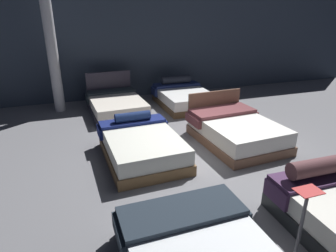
{
  "coord_description": "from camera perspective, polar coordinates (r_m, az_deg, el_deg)",
  "views": [
    {
      "loc": [
        -2.28,
        -4.93,
        2.78
      ],
      "look_at": [
        -0.37,
        0.61,
        0.45
      ],
      "focal_mm": 31.03,
      "sensor_mm": 36.0,
      "label": 1
    }
  ],
  "objects": [
    {
      "name": "ground_plane",
      "position": [
        6.11,
        5.17,
        -5.62
      ],
      "size": [
        18.0,
        18.0,
        0.02
      ],
      "primitive_type": "cube",
      "color": "slate"
    },
    {
      "name": "showroom_back_wall",
      "position": [
        10.06,
        -6.05,
        15.68
      ],
      "size": [
        18.0,
        0.06,
        3.5
      ],
      "primitive_type": "cube",
      "color": "#333D4C",
      "rests_on": "ground_plane"
    },
    {
      "name": "bed_2",
      "position": [
        5.85,
        -5.14,
        -3.92
      ],
      "size": [
        1.53,
        2.04,
        0.76
      ],
      "rotation": [
        0.0,
        0.0,
        0.03
      ],
      "color": "brown",
      "rests_on": "ground_plane"
    },
    {
      "name": "bed_3",
      "position": [
        6.7,
        13.1,
        -0.85
      ],
      "size": [
        1.69,
        2.14,
        0.96
      ],
      "rotation": [
        0.0,
        0.0,
        0.06
      ],
      "color": "brown",
      "rests_on": "ground_plane"
    },
    {
      "name": "bed_4",
      "position": [
        8.62,
        -10.12,
        4.13
      ],
      "size": [
        1.61,
        2.16,
        1.02
      ],
      "rotation": [
        0.0,
        0.0,
        0.05
      ],
      "color": "#302B3A",
      "rests_on": "ground_plane"
    },
    {
      "name": "bed_5",
      "position": [
        9.16,
        3.19,
        5.66
      ],
      "size": [
        1.63,
        2.09,
        0.8
      ],
      "rotation": [
        0.0,
        0.0,
        0.01
      ],
      "color": "brown",
      "rests_on": "ground_plane"
    },
    {
      "name": "price_sign",
      "position": [
        3.86,
        24.35,
        -19.04
      ],
      "size": [
        0.28,
        0.24,
        0.99
      ],
      "color": "#3F3F44",
      "rests_on": "ground_plane"
    },
    {
      "name": "support_pillar",
      "position": [
        8.93,
        -21.8,
        13.56
      ],
      "size": [
        0.3,
        0.3,
        3.5
      ],
      "primitive_type": "cylinder",
      "color": "silver",
      "rests_on": "ground_plane"
    }
  ]
}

